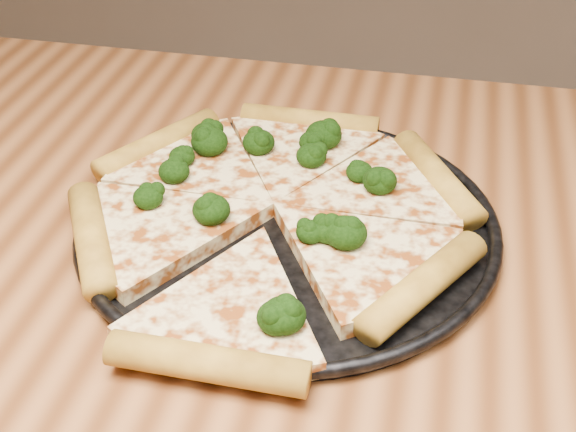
# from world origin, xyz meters

# --- Properties ---
(dining_table) EXTENTS (1.20, 0.90, 0.75)m
(dining_table) POSITION_xyz_m (0.00, 0.00, 0.66)
(dining_table) COLOR brown
(dining_table) RESTS_ON ground
(pizza_pan) EXTENTS (0.36, 0.36, 0.02)m
(pizza_pan) POSITION_xyz_m (-0.00, 0.12, 0.76)
(pizza_pan) COLOR black
(pizza_pan) RESTS_ON dining_table
(pizza) EXTENTS (0.36, 0.37, 0.03)m
(pizza) POSITION_xyz_m (-0.02, 0.12, 0.77)
(pizza) COLOR beige
(pizza) RESTS_ON pizza_pan
(broccoli_florets) EXTENTS (0.22, 0.29, 0.03)m
(broccoli_florets) POSITION_xyz_m (-0.02, 0.14, 0.78)
(broccoli_florets) COLOR black
(broccoli_florets) RESTS_ON pizza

